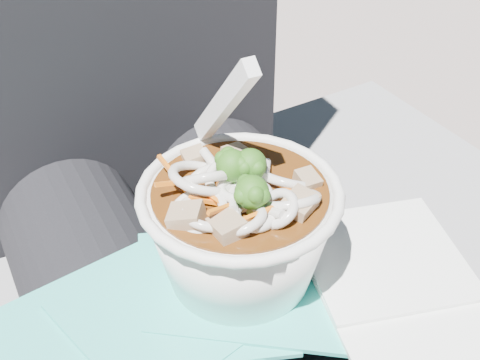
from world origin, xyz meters
name	(u,v)px	position (x,y,z in m)	size (l,w,h in m)	color
lap	(232,334)	(0.00, 0.00, 0.56)	(0.32, 0.48, 0.15)	black
person_body	(190,256)	(0.00, 0.09, 0.57)	(0.34, 0.94, 1.03)	black
plastic_bag	(207,297)	(-0.03, -0.02, 0.64)	(0.34, 0.23, 0.01)	#2CB8AB
napkins	(399,287)	(0.11, -0.08, 0.65)	(0.17, 0.21, 0.01)	white
udon_bowl	(240,223)	(0.00, -0.01, 0.70)	(0.16, 0.16, 0.19)	white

